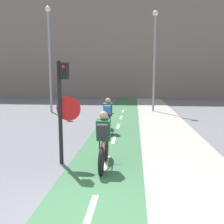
{
  "coord_description": "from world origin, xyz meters",
  "views": [
    {
      "loc": [
        0.77,
        -3.7,
        2.47
      ],
      "look_at": [
        0.0,
        4.75,
        1.2
      ],
      "focal_mm": 40.0,
      "sensor_mm": 36.0,
      "label": 1
    }
  ],
  "objects_px": {
    "traffic_light_pole": "(63,101)",
    "street_lamp_sidewalk": "(154,51)",
    "street_lamp_far": "(49,49)",
    "cyclist_near": "(104,142)",
    "cyclist_far": "(108,116)"
  },
  "relations": [
    {
      "from": "cyclist_far",
      "to": "street_lamp_sidewalk",
      "type": "bearing_deg",
      "value": 69.56
    },
    {
      "from": "street_lamp_far",
      "to": "cyclist_near",
      "type": "relative_size",
      "value": 3.86
    },
    {
      "from": "street_lamp_far",
      "to": "street_lamp_sidewalk",
      "type": "bearing_deg",
      "value": 6.38
    },
    {
      "from": "street_lamp_sidewalk",
      "to": "cyclist_far",
      "type": "bearing_deg",
      "value": -110.44
    },
    {
      "from": "cyclist_far",
      "to": "traffic_light_pole",
      "type": "bearing_deg",
      "value": -101.76
    },
    {
      "from": "traffic_light_pole",
      "to": "street_lamp_sidewalk",
      "type": "relative_size",
      "value": 0.43
    },
    {
      "from": "street_lamp_far",
      "to": "cyclist_far",
      "type": "height_order",
      "value": "street_lamp_far"
    },
    {
      "from": "street_lamp_far",
      "to": "cyclist_far",
      "type": "xyz_separation_m",
      "value": [
        4.4,
        -5.63,
        -3.42
      ]
    },
    {
      "from": "traffic_light_pole",
      "to": "street_lamp_far",
      "type": "distance_m",
      "value": 10.43
    },
    {
      "from": "traffic_light_pole",
      "to": "cyclist_far",
      "type": "bearing_deg",
      "value": 78.24
    },
    {
      "from": "street_lamp_sidewalk",
      "to": "cyclist_near",
      "type": "relative_size",
      "value": 3.73
    },
    {
      "from": "street_lamp_sidewalk",
      "to": "cyclist_near",
      "type": "bearing_deg",
      "value": -101.08
    },
    {
      "from": "cyclist_far",
      "to": "cyclist_near",
      "type": "bearing_deg",
      "value": -85.48
    },
    {
      "from": "street_lamp_sidewalk",
      "to": "cyclist_near",
      "type": "distance_m",
      "value": 11.19
    },
    {
      "from": "street_lamp_far",
      "to": "cyclist_far",
      "type": "distance_m",
      "value": 7.92
    }
  ]
}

